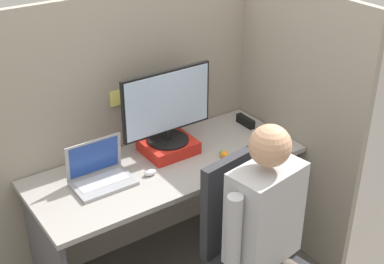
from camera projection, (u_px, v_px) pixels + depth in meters
The scene contains 11 objects.
cubicle_panel_back at pixel (137, 128), 3.19m from camera, with size 2.05×0.05×1.64m.
cubicle_panel_right at pixel (281, 118), 3.30m from camera, with size 0.04×1.24×1.64m.
desk at pixel (168, 190), 3.07m from camera, with size 1.55×0.62×0.74m.
paper_box at pixel (168, 146), 3.08m from camera, with size 0.29×0.26×0.07m.
monitor at pixel (167, 106), 2.96m from camera, with size 0.55×0.24×0.43m.
laptop at pixel (100, 175), 2.79m from camera, with size 0.31×0.21×0.23m.
mouse at pixel (150, 173), 2.87m from camera, with size 0.07×0.04×0.03m.
stapler at pixel (245, 121), 3.37m from camera, with size 0.04×0.15×0.05m.
carrot_toy at pixel (228, 157), 3.00m from camera, with size 0.04×0.12×0.04m.
office_chair at pixel (249, 253), 2.64m from camera, with size 0.54×0.58×1.02m.
person at pixel (270, 236), 2.41m from camera, with size 0.48×0.44×1.29m.
Camera 1 is at (-1.33, -1.86, 2.32)m, focal length 50.00 mm.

